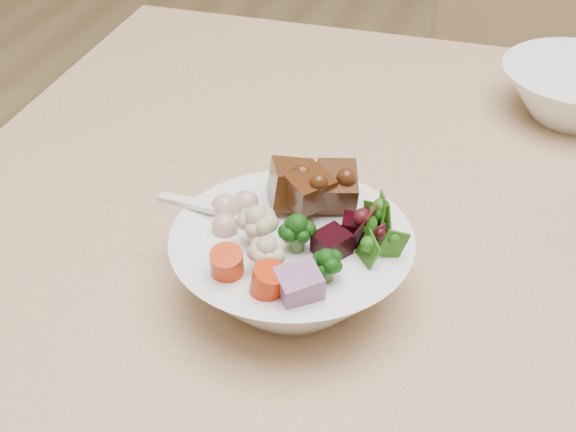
% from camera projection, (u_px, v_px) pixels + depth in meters
% --- Properties ---
extents(chair_far, '(0.45, 0.45, 0.79)m').
position_uv_depth(chair_far, '(503.00, 137.00, 1.34)').
color(chair_far, tan).
rests_on(chair_far, ground).
extents(food_bowl, '(0.19, 0.19, 0.10)m').
position_uv_depth(food_bowl, '(294.00, 260.00, 0.64)').
color(food_bowl, white).
rests_on(food_bowl, dining_table).
extents(soup_spoon, '(0.09, 0.04, 0.02)m').
position_uv_depth(soup_spoon, '(218.00, 217.00, 0.64)').
color(soup_spoon, white).
rests_on(soup_spoon, food_bowl).
extents(side_bowl, '(0.17, 0.17, 0.06)m').
position_uv_depth(side_bowl, '(576.00, 93.00, 0.88)').
color(side_bowl, white).
rests_on(side_bowl, dining_table).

